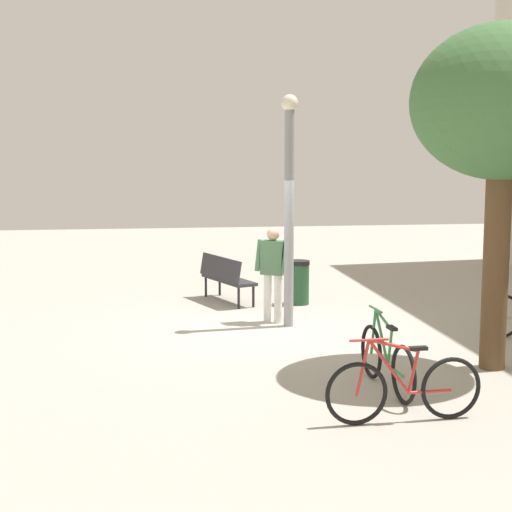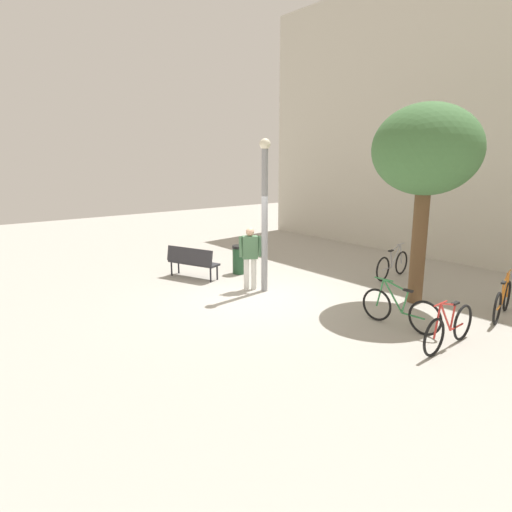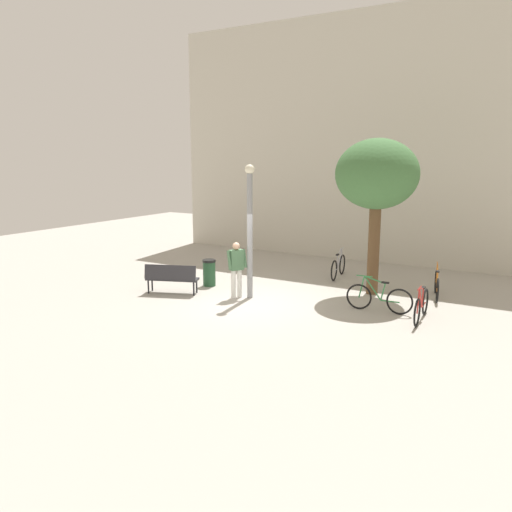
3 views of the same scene
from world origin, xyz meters
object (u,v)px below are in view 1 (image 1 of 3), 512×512
object	(u,v)px
bicycle_green	(386,360)
trash_bin	(299,282)
lamppost	(289,199)
plaza_tree	(502,106)
person_by_lamppost	(273,268)
bicycle_red	(404,388)
park_bench	(225,275)

from	to	relation	value
bicycle_green	trash_bin	bearing A→B (deg)	179.91
bicycle_green	trash_bin	size ratio (longest dim) A/B	2.09
bicycle_green	trash_bin	xyz separation A→B (m)	(-5.61, 0.01, 0.05)
bicycle_green	lamppost	bearing A→B (deg)	-171.65
plaza_tree	trash_bin	distance (m)	6.05
person_by_lamppost	bicycle_red	world-z (taller)	person_by_lamppost
trash_bin	person_by_lamppost	bearing A→B (deg)	-26.56
lamppost	plaza_tree	xyz separation A→B (m)	(2.98, 2.31, 1.39)
park_bench	trash_bin	world-z (taller)	park_bench
lamppost	person_by_lamppost	bearing A→B (deg)	-146.73
park_bench	plaza_tree	bearing A→B (deg)	31.03
lamppost	trash_bin	distance (m)	2.63
bicycle_red	trash_bin	bearing A→B (deg)	178.45
park_bench	trash_bin	size ratio (longest dim) A/B	1.92
plaza_tree	bicycle_green	xyz separation A→B (m)	(0.75, -1.76, -3.19)
bicycle_red	park_bench	bearing A→B (deg)	-170.27
park_bench	plaza_tree	xyz separation A→B (m)	(5.26, 3.17, 3.03)
bicycle_red	bicycle_green	bearing A→B (deg)	171.49
bicycle_green	bicycle_red	xyz separation A→B (m)	(1.17, -0.17, -0.00)
bicycle_red	person_by_lamppost	bearing A→B (deg)	-173.55
plaza_tree	bicycle_red	world-z (taller)	plaza_tree
lamppost	bicycle_green	world-z (taller)	lamppost
person_by_lamppost	bicycle_green	xyz separation A→B (m)	(4.06, 0.77, -0.58)
plaza_tree	park_bench	bearing A→B (deg)	-148.97
person_by_lamppost	trash_bin	size ratio (longest dim) A/B	1.93
bicycle_red	trash_bin	distance (m)	6.78
lamppost	plaza_tree	distance (m)	4.02
park_bench	plaza_tree	size ratio (longest dim) A/B	0.36
park_bench	bicycle_red	world-z (taller)	bicycle_red
park_bench	bicycle_green	world-z (taller)	bicycle_green
person_by_lamppost	park_bench	world-z (taller)	person_by_lamppost
bicycle_red	trash_bin	xyz separation A→B (m)	(-6.78, 0.18, 0.05)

